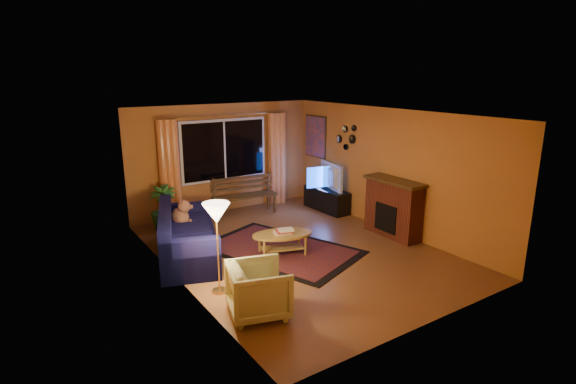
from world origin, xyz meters
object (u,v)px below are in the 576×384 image
bench (245,205)px  floor_lamp (218,249)px  coffee_table (282,244)px  tv_console (327,200)px  armchair (259,288)px  sofa (188,234)px

bench → floor_lamp: size_ratio=1.08×
bench → coffee_table: 2.47m
floor_lamp → tv_console: bearing=31.3°
armchair → sofa: bearing=18.4°
coffee_table → sofa: bearing=151.4°
sofa → floor_lamp: bearing=-74.9°
sofa → coffee_table: bearing=-9.5°
bench → coffee_table: bearing=-96.3°
tv_console → sofa: bearing=-168.8°
bench → tv_console: tv_console is taller
floor_lamp → sofa: bearing=86.0°
floor_lamp → coffee_table: size_ratio=1.26×
sofa → coffee_table: sofa is taller
coffee_table → floor_lamp: bearing=-156.1°
sofa → armchair: sofa is taller
bench → sofa: 2.57m
floor_lamp → coffee_table: bearing=23.9°
armchair → floor_lamp: 0.95m
bench → sofa: size_ratio=0.68×
floor_lamp → tv_console: floor_lamp is taller
armchair → tv_console: armchair is taller
coffee_table → tv_console: bearing=35.7°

